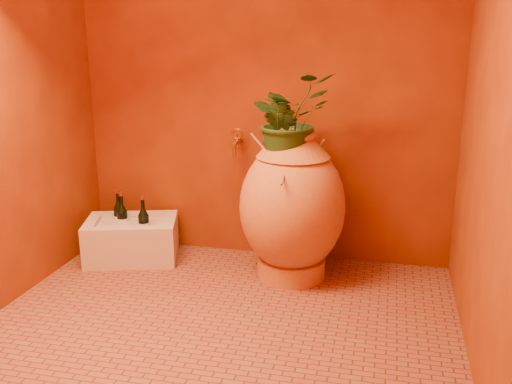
% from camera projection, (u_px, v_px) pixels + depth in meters
% --- Properties ---
extents(floor, '(2.50, 2.50, 0.00)m').
position_uv_depth(floor, '(224.00, 319.00, 3.10)').
color(floor, brown).
rests_on(floor, ground).
extents(wall_back, '(2.50, 0.02, 2.50)m').
position_uv_depth(wall_back, '(264.00, 73.00, 3.70)').
color(wall_back, '#621F05').
rests_on(wall_back, ground).
extents(wall_right, '(0.02, 2.00, 2.50)m').
position_uv_depth(wall_right, '(494.00, 93.00, 2.48)').
color(wall_right, '#621F05').
rests_on(wall_right, ground).
extents(amphora, '(0.69, 0.69, 0.94)m').
position_uv_depth(amphora, '(292.00, 206.00, 3.52)').
color(amphora, '#BC7035').
rests_on(amphora, floor).
extents(stone_basin, '(0.69, 0.57, 0.28)m').
position_uv_depth(stone_basin, '(132.00, 240.00, 3.89)').
color(stone_basin, '#B8AC99').
rests_on(stone_basin, floor).
extents(wine_bottle_a, '(0.08, 0.08, 0.31)m').
position_uv_depth(wine_bottle_a, '(119.00, 217.00, 3.95)').
color(wine_bottle_a, black).
rests_on(wine_bottle_a, stone_basin).
extents(wine_bottle_b, '(0.08, 0.08, 0.31)m').
position_uv_depth(wine_bottle_b, '(144.00, 225.00, 3.81)').
color(wine_bottle_b, black).
rests_on(wine_bottle_b, stone_basin).
extents(wine_bottle_c, '(0.07, 0.07, 0.31)m').
position_uv_depth(wine_bottle_c, '(123.00, 220.00, 3.90)').
color(wine_bottle_c, black).
rests_on(wine_bottle_c, stone_basin).
extents(wall_tap, '(0.08, 0.16, 0.18)m').
position_uv_depth(wall_tap, '(237.00, 141.00, 3.77)').
color(wall_tap, olive).
rests_on(wall_tap, wall_back).
extents(plant_main, '(0.64, 0.65, 0.54)m').
position_uv_depth(plant_main, '(289.00, 119.00, 3.38)').
color(plant_main, '#1C3F16').
rests_on(plant_main, amphora).
extents(plant_side, '(0.28, 0.27, 0.40)m').
position_uv_depth(plant_side, '(279.00, 134.00, 3.37)').
color(plant_side, '#1C3F16').
rests_on(plant_side, amphora).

